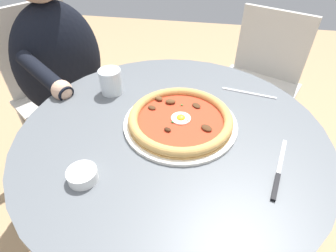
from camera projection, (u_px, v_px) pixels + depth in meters
ground_plane at (170, 250)px, 1.28m from camera, size 6.00×6.00×0.02m
dining_table at (171, 166)px, 0.88m from camera, size 0.89×0.89×0.75m
pizza_on_plate at (180, 120)px, 0.79m from camera, size 0.34×0.34×0.04m
water_glass at (111, 83)px, 0.91m from camera, size 0.07×0.07×0.08m
steak_knife at (278, 176)px, 0.65m from camera, size 0.07×0.21×0.01m
ramekin_capers at (82, 175)px, 0.64m from camera, size 0.07×0.07×0.03m
fork_utensil at (249, 93)px, 0.93m from camera, size 0.18×0.04×0.00m
diner_person at (70, 98)px, 1.30m from camera, size 0.43×0.55×1.15m
cafe_chair_diner at (55, 83)px, 1.37m from camera, size 0.59×0.59×0.90m
cafe_chair_spare_near at (260, 75)px, 1.50m from camera, size 0.56×0.56×0.82m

